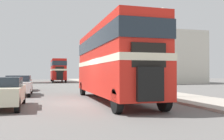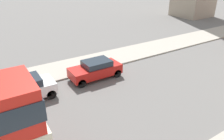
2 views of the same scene
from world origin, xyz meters
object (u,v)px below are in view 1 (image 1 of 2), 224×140
(car_parked_near, at_px, (3,92))
(car_parked_far, at_px, (21,83))
(car_parked_mid, at_px, (19,85))
(bicycle_on_pavement, at_px, (113,82))
(street_lamp, at_px, (163,38))
(double_decker_bus, at_px, (112,59))
(bus_distant, at_px, (58,69))
(pedestrian_walking, at_px, (133,79))

(car_parked_near, height_order, car_parked_far, car_parked_near)
(car_parked_mid, bearing_deg, car_parked_far, 92.54)
(car_parked_mid, height_order, bicycle_on_pavement, car_parked_mid)
(car_parked_mid, relative_size, street_lamp, 0.71)
(double_decker_bus, distance_m, bus_distant, 35.13)
(car_parked_near, height_order, pedestrian_walking, pedestrian_walking)
(car_parked_far, bearing_deg, car_parked_near, -89.22)
(pedestrian_walking, bearing_deg, street_lamp, -98.11)
(car_parked_mid, xyz_separation_m, pedestrian_walking, (10.60, 4.24, 0.33))
(street_lamp, bearing_deg, car_parked_near, -166.71)
(car_parked_near, bearing_deg, pedestrian_walking, 46.59)
(bus_distant, relative_size, bicycle_on_pavement, 5.93)
(car_parked_near, xyz_separation_m, street_lamp, (9.38, 2.21, 3.20))
(car_parked_near, xyz_separation_m, car_parked_mid, (0.07, 7.04, 0.01))
(pedestrian_walking, height_order, bicycle_on_pavement, pedestrian_walking)
(car_parked_far, distance_m, street_lamp, 14.37)
(bus_distant, relative_size, car_parked_mid, 2.52)
(car_parked_far, relative_size, pedestrian_walking, 2.26)
(car_parked_mid, distance_m, street_lamp, 10.95)
(double_decker_bus, distance_m, pedestrian_walking, 11.02)
(bus_distant, xyz_separation_m, bicycle_on_pavement, (5.98, -17.89, -2.06))
(double_decker_bus, height_order, street_lamp, street_lamp)
(double_decker_bus, bearing_deg, bus_distant, 91.79)
(street_lamp, bearing_deg, pedestrian_walking, 81.89)
(bicycle_on_pavement, bearing_deg, car_parked_near, -119.53)
(bus_distant, height_order, car_parked_mid, bus_distant)
(car_parked_near, distance_m, street_lamp, 10.15)
(car_parked_near, bearing_deg, bus_distant, 82.78)
(double_decker_bus, distance_m, car_parked_mid, 8.09)
(double_decker_bus, bearing_deg, car_parked_far, 118.35)
(bus_distant, relative_size, car_parked_far, 2.67)
(car_parked_mid, xyz_separation_m, car_parked_far, (-0.24, 5.43, -0.02))
(car_parked_far, xyz_separation_m, street_lamp, (9.55, -10.25, 3.21))
(double_decker_bus, bearing_deg, street_lamp, 10.74)
(bus_distant, xyz_separation_m, car_parked_mid, (-4.57, -29.60, -1.77))
(street_lamp, bearing_deg, bicycle_on_pavement, 85.69)
(car_parked_far, relative_size, bicycle_on_pavement, 2.23)
(pedestrian_walking, xyz_separation_m, bicycle_on_pavement, (-0.04, 7.48, -0.62))
(double_decker_bus, distance_m, bicycle_on_pavement, 18.02)
(bus_distant, bearing_deg, car_parked_mid, -98.77)
(double_decker_bus, relative_size, bicycle_on_pavement, 6.19)
(bicycle_on_pavement, bearing_deg, pedestrian_walking, -89.66)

